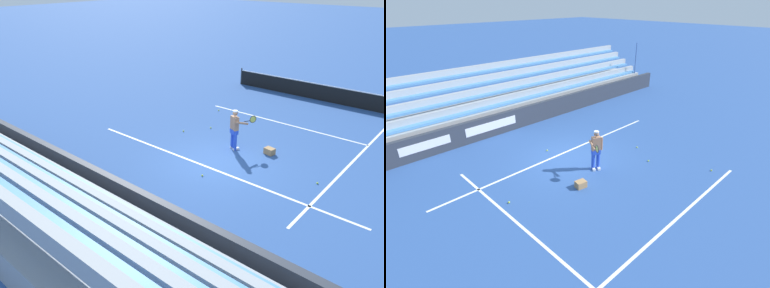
# 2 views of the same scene
# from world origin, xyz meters

# --- Properties ---
(ground_plane) EXTENTS (160.00, 160.00, 0.00)m
(ground_plane) POSITION_xyz_m (0.00, 0.00, 0.00)
(ground_plane) COLOR #2D5193
(court_baseline_white) EXTENTS (12.00, 0.10, 0.01)m
(court_baseline_white) POSITION_xyz_m (0.00, -0.50, 0.00)
(court_baseline_white) COLOR white
(court_baseline_white) RESTS_ON ground
(court_sideline_white) EXTENTS (0.10, 12.00, 0.01)m
(court_sideline_white) POSITION_xyz_m (4.11, 4.00, 0.00)
(court_sideline_white) COLOR white
(court_sideline_white) RESTS_ON ground
(court_service_line_white) EXTENTS (8.22, 0.10, 0.01)m
(court_service_line_white) POSITION_xyz_m (0.00, 5.50, 0.00)
(court_service_line_white) COLOR white
(court_service_line_white) RESTS_ON ground
(back_wall_sponsor_board) EXTENTS (25.71, 0.25, 1.10)m
(back_wall_sponsor_board) POSITION_xyz_m (0.01, -4.52, 0.55)
(back_wall_sponsor_board) COLOR #2D333D
(back_wall_sponsor_board) RESTS_ON ground
(bleacher_stand) EXTENTS (24.43, 3.20, 3.40)m
(bleacher_stand) POSITION_xyz_m (0.00, -6.75, 0.76)
(bleacher_stand) COLOR #9EA3A8
(bleacher_stand) RESTS_ON ground
(tennis_player) EXTENTS (0.88, 0.90, 1.71)m
(tennis_player) POSITION_xyz_m (-0.15, 1.50, 0.89)
(tennis_player) COLOR blue
(tennis_player) RESTS_ON ground
(ball_box_cardboard) EXTENTS (0.45, 0.37, 0.26)m
(ball_box_cardboard) POSITION_xyz_m (1.24, 2.04, 0.13)
(ball_box_cardboard) COLOR #A87F51
(ball_box_cardboard) RESTS_ON ground
(tennis_ball_near_player) EXTENTS (0.07, 0.07, 0.07)m
(tennis_ball_near_player) POSITION_xyz_m (0.29, -1.19, 0.03)
(tennis_ball_near_player) COLOR #CCE533
(tennis_ball_near_player) RESTS_ON ground
(tennis_ball_far_left) EXTENTS (0.07, 0.07, 0.07)m
(tennis_ball_far_left) POSITION_xyz_m (3.74, 1.00, 0.03)
(tennis_ball_far_left) COLOR #CCE533
(tennis_ball_far_left) RESTS_ON ground
(tennis_ball_toward_net) EXTENTS (0.07, 0.07, 0.07)m
(tennis_ball_toward_net) POSITION_xyz_m (-3.48, 4.95, 0.03)
(tennis_ball_toward_net) COLOR #CCE533
(tennis_ball_toward_net) RESTS_ON ground
(tennis_ball_on_baseline) EXTENTS (0.07, 0.07, 0.07)m
(tennis_ball_on_baseline) POSITION_xyz_m (-3.02, 1.54, 0.03)
(tennis_ball_on_baseline) COLOR #CCE533
(tennis_ball_on_baseline) RESTS_ON ground
(tennis_ball_midcourt) EXTENTS (0.07, 0.07, 0.07)m
(tennis_ball_midcourt) POSITION_xyz_m (-2.28, 2.68, 0.03)
(tennis_ball_midcourt) COLOR #CCE533
(tennis_ball_midcourt) RESTS_ON ground
(tennis_net) EXTENTS (11.09, 0.09, 1.07)m
(tennis_net) POSITION_xyz_m (0.00, 10.21, 0.49)
(tennis_net) COLOR #33383D
(tennis_net) RESTS_ON ground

